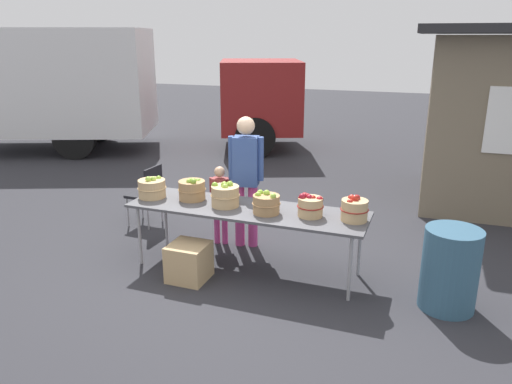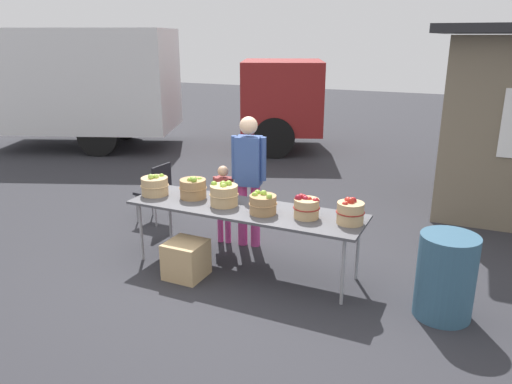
{
  "view_description": "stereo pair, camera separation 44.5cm",
  "coord_description": "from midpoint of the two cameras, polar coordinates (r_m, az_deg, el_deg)",
  "views": [
    {
      "loc": [
        1.9,
        -4.83,
        2.58
      ],
      "look_at": [
        0.0,
        0.3,
        0.85
      ],
      "focal_mm": 34.59,
      "sensor_mm": 36.0,
      "label": 1
    },
    {
      "loc": [
        2.31,
        -4.65,
        2.58
      ],
      "look_at": [
        0.0,
        0.3,
        0.85
      ],
      "focal_mm": 34.59,
      "sensor_mm": 36.0,
      "label": 2
    }
  ],
  "objects": [
    {
      "name": "ground_plane",
      "position": [
        5.8,
        0.95,
        -8.88
      ],
      "size": [
        40.0,
        40.0,
        0.0
      ],
      "primitive_type": "plane",
      "color": "#2D2D33"
    },
    {
      "name": "market_table",
      "position": [
        5.51,
        0.99,
        -2.23
      ],
      "size": [
        2.7,
        0.76,
        0.75
      ],
      "color": "#4C4C51",
      "rests_on": "ground"
    },
    {
      "name": "apple_basket_green_0",
      "position": [
        6.01,
        -9.57,
        0.71
      ],
      "size": [
        0.34,
        0.34,
        0.27
      ],
      "color": "tan",
      "rests_on": "market_table"
    },
    {
      "name": "apple_basket_green_1",
      "position": [
        5.83,
        -5.13,
        0.44
      ],
      "size": [
        0.33,
        0.33,
        0.28
      ],
      "color": "#A87F51",
      "rests_on": "market_table"
    },
    {
      "name": "apple_basket_green_2",
      "position": [
        5.56,
        -1.45,
        -0.31
      ],
      "size": [
        0.33,
        0.33,
        0.29
      ],
      "color": "tan",
      "rests_on": "market_table"
    },
    {
      "name": "apple_basket_green_3",
      "position": [
        5.31,
        3.19,
        -1.4
      ],
      "size": [
        0.31,
        0.31,
        0.25
      ],
      "color": "#A87F51",
      "rests_on": "market_table"
    },
    {
      "name": "apple_basket_red_0",
      "position": [
        5.23,
        8.27,
        -1.75
      ],
      "size": [
        0.29,
        0.29,
        0.25
      ],
      "color": "tan",
      "rests_on": "market_table"
    },
    {
      "name": "apple_basket_red_1",
      "position": [
        5.15,
        13.29,
        -2.26
      ],
      "size": [
        0.29,
        0.29,
        0.28
      ],
      "color": "tan",
      "rests_on": "market_table"
    },
    {
      "name": "vendor_adult",
      "position": [
        6.09,
        1.25,
        2.33
      ],
      "size": [
        0.43,
        0.27,
        1.67
      ],
      "rotation": [
        0.0,
        0.0,
        3.33
      ],
      "color": "#CC3F8C",
      "rests_on": "ground"
    },
    {
      "name": "child_customer",
      "position": [
        6.29,
        -1.76,
        -0.72
      ],
      "size": [
        0.27,
        0.17,
        1.03
      ],
      "rotation": [
        0.0,
        0.0,
        3.3
      ],
      "color": "#CC3F8C",
      "rests_on": "ground"
    },
    {
      "name": "box_truck",
      "position": [
        12.18,
        -13.41,
        11.98
      ],
      "size": [
        7.94,
        4.9,
        2.75
      ],
      "rotation": [
        0.0,
        0.0,
        0.39
      ],
      "color": "white",
      "rests_on": "ground"
    },
    {
      "name": "folding_chair",
      "position": [
        7.14,
        -9.72,
        0.43
      ],
      "size": [
        0.42,
        0.42,
        0.86
      ],
      "rotation": [
        0.0,
        0.0,
        4.67
      ],
      "color": "black",
      "rests_on": "ground"
    },
    {
      "name": "trash_barrel",
      "position": [
        5.13,
        23.46,
        -8.99
      ],
      "size": [
        0.54,
        0.54,
        0.83
      ],
      "primitive_type": "cylinder",
      "color": "#335972",
      "rests_on": "ground"
    },
    {
      "name": "produce_crate",
      "position": [
        5.56,
        -5.81,
        -7.79
      ],
      "size": [
        0.41,
        0.41,
        0.41
      ],
      "primitive_type": "cube",
      "color": "tan",
      "rests_on": "ground"
    }
  ]
}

